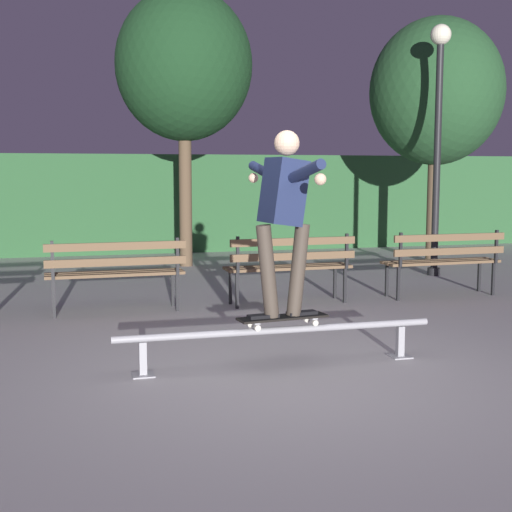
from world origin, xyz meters
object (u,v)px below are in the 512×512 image
Objects in this scene: skateboard at (283,318)px; lamp_post_right at (438,118)px; tree_behind_benches at (184,66)px; park_bench_rightmost at (444,257)px; grind_rail at (278,336)px; park_bench_left_center at (116,268)px; park_bench_right_center at (290,262)px; tree_far_right at (436,92)px; skateboarder at (284,207)px.

lamp_post_right is (3.89, 4.46, 2.07)m from skateboard.
park_bench_rightmost is at bearing -54.97° from tree_behind_benches.
lamp_post_right reaches higher than grind_rail.
park_bench_right_center is (2.12, 0.00, 0.00)m from park_bench_left_center.
tree_behind_benches is 4.49m from tree_far_right.
lamp_post_right is (2.99, 1.81, 1.94)m from park_bench_right_center.
skateboard is 6.27m from lamp_post_right.
tree_far_right is at bearing -8.48° from tree_behind_benches.
grind_rail is 1.72× the size of park_bench_left_center.
skateboarder is 0.36× the size of tree_far_right.
skateboard is at bearing -128.12° from tree_far_right.
park_bench_left_center is 0.37× the size of tree_far_right.
lamp_post_right is (3.94, 4.46, 2.22)m from grind_rail.
park_bench_left_center is 5.13m from tree_behind_benches.
tree_behind_benches is (-2.78, 3.97, 2.90)m from park_bench_rightmost.
skateboard is at bearing -131.13° from lamp_post_right.
tree_behind_benches reaches higher than grind_rail.
park_bench_rightmost is at bearing 41.16° from skateboarder.
skateboarder is 2.91m from park_bench_right_center.
tree_far_right is 1.78m from lamp_post_right.
skateboard is (0.04, -0.00, 0.15)m from grind_rail.
skateboarder is 0.33× the size of tree_behind_benches.
tree_behind_benches reaches higher than park_bench_right_center.
skateboard is 2.92m from park_bench_left_center.
skateboarder is (0.05, 0.00, 1.08)m from grind_rail.
tree_far_right is at bearing 51.89° from skateboarder.
lamp_post_right reaches higher than skateboarder.
park_bench_left_center is at bearing -110.32° from tree_behind_benches.
skateboarder is at bearing 7.42° from skateboard.
lamp_post_right is (-0.78, -1.50, -0.57)m from tree_far_right.
tree_behind_benches reaches higher than lamp_post_right.
lamp_post_right reaches higher than park_bench_rightmost.
skateboard is at bearing -0.00° from grind_rail.
tree_far_right is (3.76, 3.31, 2.51)m from park_bench_right_center.
skateboard is at bearing -108.92° from park_bench_right_center.
park_bench_left_center is (-1.22, 2.65, 0.12)m from skateboard.
grind_rail is 0.71× the size of lamp_post_right.
park_bench_rightmost reaches higher than grind_rail.
park_bench_right_center is at bearing -138.71° from tree_far_right.
tree_behind_benches is (1.47, 3.97, 2.90)m from park_bench_left_center.
tree_far_right is (4.72, 5.96, 2.79)m from grind_rail.
tree_behind_benches is (0.25, 6.61, 2.09)m from skateboarder.
skateboard is at bearing -138.86° from park_bench_rightmost.
skateboarder is 4.11m from park_bench_rightmost.
skateboarder is 6.94m from tree_behind_benches.
grind_rail is at bearing -131.45° from lamp_post_right.
skateboard is 4.03m from park_bench_rightmost.
lamp_post_right reaches higher than skateboard.
skateboard is at bearing -65.34° from park_bench_left_center.
lamp_post_right is (3.89, 4.46, 1.13)m from skateboarder.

